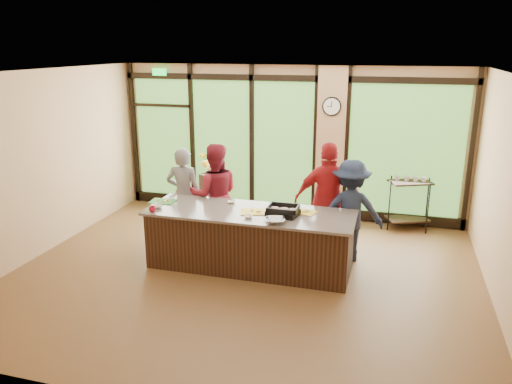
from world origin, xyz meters
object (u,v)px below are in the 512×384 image
Objects in this scene: bar_cart at (409,197)px; island_base at (250,241)px; roasting_pan at (283,213)px; cook_left at (184,194)px; flower_stand at (213,192)px; cook_right at (350,211)px.

island_base is at bearing -157.92° from bar_cart.
roasting_pan is at bearing -4.21° from island_base.
flower_stand is at bearing -93.52° from cook_left.
island_base is 3.01× the size of bar_cart.
roasting_pan reaches higher than island_base.
cook_left reaches higher than flower_stand.
cook_left is at bearing 167.60° from roasting_pan.
cook_left reaches higher than roasting_pan.
cook_left is 2.15m from roasting_pan.
cook_left is at bearing 151.43° from island_base.
roasting_pan is (-0.92, -0.77, 0.13)m from cook_right.
flower_stand is (-3.00, 1.72, -0.43)m from cook_right.
bar_cart is at bearing -163.40° from cook_left.
flower_stand is (-1.55, 2.45, -0.04)m from island_base.
flower_stand is 0.77× the size of bar_cart.
flower_stand is (-0.10, 1.66, -0.44)m from cook_left.
flower_stand is at bearing -40.68° from cook_right.
cook_left is 1.02× the size of cook_right.
cook_right reaches higher than roasting_pan.
cook_right reaches higher than island_base.
roasting_pan is (1.98, -0.83, 0.12)m from cook_left.
cook_right is at bearing 26.88° from island_base.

